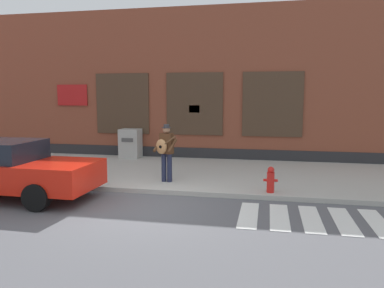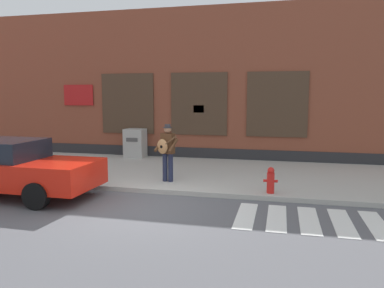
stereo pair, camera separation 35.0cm
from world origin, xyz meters
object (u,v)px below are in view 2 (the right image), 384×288
Objects in this scene: red_car at (12,168)px; utility_box at (135,143)px; fire_hydrant at (271,180)px; busker at (167,149)px.

utility_box is (1.07, 6.08, -0.04)m from red_car.
utility_box is 1.70× the size of fire_hydrant.
fire_hydrant is (5.71, -4.64, -0.25)m from utility_box.
busker is 3.20m from fire_hydrant.
red_car is 6.18m from utility_box.
red_car reaches higher than fire_hydrant.
red_car is 6.94m from fire_hydrant.
fire_hydrant is (6.78, 1.44, -0.29)m from red_car.
fire_hydrant is at bearing -39.13° from utility_box.
busker is at bearing -56.55° from utility_box.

